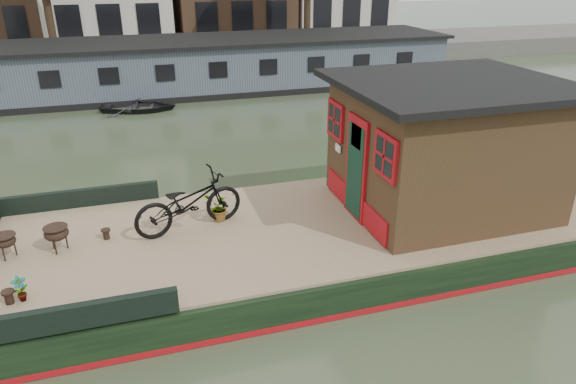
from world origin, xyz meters
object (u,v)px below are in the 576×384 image
object	(u,v)px
potted_plant_a	(20,289)
brazier_rear	(6,246)
bicycle	(189,202)
dinghy	(138,103)
cabin	(444,144)
brazier_front	(57,239)

from	to	relation	value
potted_plant_a	brazier_rear	distance (m)	1.40
bicycle	dinghy	xyz separation A→B (m)	(-0.55, 10.97, -0.89)
cabin	dinghy	bearing A→B (deg)	114.98
brazier_front	brazier_rear	bearing A→B (deg)	179.31
potted_plant_a	brazier_front	distance (m)	1.38
potted_plant_a	brazier_rear	xyz separation A→B (m)	(-0.40, 1.34, 0.01)
cabin	potted_plant_a	world-z (taller)	cabin
bicycle	potted_plant_a	size ratio (longest dim) A/B	4.97
potted_plant_a	brazier_rear	world-z (taller)	brazier_rear
cabin	bicycle	xyz separation A→B (m)	(-4.74, 0.38, -0.71)
brazier_front	dinghy	size ratio (longest dim) A/B	0.16
cabin	brazier_rear	world-z (taller)	cabin
brazier_front	brazier_rear	xyz separation A→B (m)	(-0.76, 0.01, -0.02)
cabin	dinghy	xyz separation A→B (m)	(-5.29, 11.35, -1.60)
cabin	brazier_front	xyz separation A→B (m)	(-6.90, 0.25, -1.01)
potted_plant_a	brazier_front	world-z (taller)	brazier_front
brazier_rear	cabin	bearing A→B (deg)	-1.92
cabin	brazier_front	world-z (taller)	cabin
potted_plant_a	brazier_rear	bearing A→B (deg)	106.74
bicycle	brazier_rear	world-z (taller)	bicycle
potted_plant_a	bicycle	bearing A→B (deg)	30.16
brazier_front	brazier_rear	size ratio (longest dim) A/B	1.08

